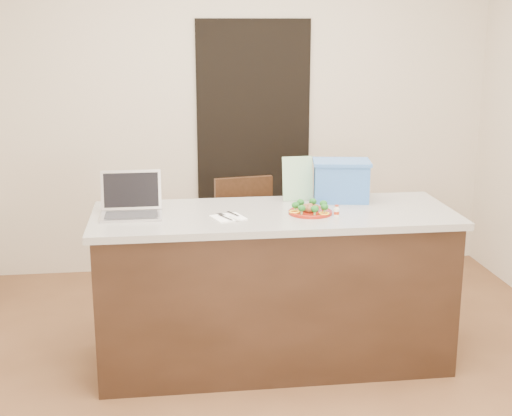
{
  "coord_description": "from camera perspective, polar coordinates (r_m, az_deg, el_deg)",
  "views": [
    {
      "loc": [
        -0.61,
        -3.62,
        1.96
      ],
      "look_at": [
        -0.11,
        0.2,
        0.96
      ],
      "focal_mm": 50.0,
      "sensor_mm": 36.0,
      "label": 1
    }
  ],
  "objects": [
    {
      "name": "broccoli",
      "position": [
        4.02,
        4.38,
        0.22
      ],
      "size": [
        0.21,
        0.21,
        0.04
      ],
      "color": "#134A18",
      "rests_on": "plate"
    },
    {
      "name": "laptop",
      "position": [
        4.05,
        -9.96,
        0.38
      ],
      "size": [
        0.34,
        0.26,
        0.24
      ],
      "rotation": [
        0.0,
        0.0,
        0.0
      ],
      "color": "#B7B7BC",
      "rests_on": "island"
    },
    {
      "name": "pepper_rings",
      "position": [
        4.02,
        4.37,
        -0.19
      ],
      "size": [
        0.22,
        0.22,
        0.01
      ],
      "color": "yellow",
      "rests_on": "plate"
    },
    {
      "name": "knife",
      "position": [
        3.91,
        -1.76,
        -0.72
      ],
      "size": [
        0.06,
        0.2,
        0.01
      ],
      "rotation": [
        0.0,
        0.0,
        0.45
      ],
      "color": "white",
      "rests_on": "napkin"
    },
    {
      "name": "island",
      "position": [
        4.19,
        1.42,
        -6.37
      ],
      "size": [
        2.06,
        0.76,
        0.92
      ],
      "color": "black",
      "rests_on": "ground"
    },
    {
      "name": "ground",
      "position": [
        4.16,
        1.92,
        -13.56
      ],
      "size": [
        4.0,
        4.0,
        0.0
      ],
      "primitive_type": "plane",
      "color": "brown",
      "rests_on": "ground"
    },
    {
      "name": "plate",
      "position": [
        4.03,
        4.37,
        -0.32
      ],
      "size": [
        0.25,
        0.25,
        0.02
      ],
      "rotation": [
        0.0,
        0.0,
        -0.32
      ],
      "color": "maroon",
      "rests_on": "island"
    },
    {
      "name": "fork",
      "position": [
        3.93,
        -2.53,
        -0.65
      ],
      "size": [
        0.07,
        0.17,
        0.0
      ],
      "rotation": [
        0.0,
        0.0,
        0.47
      ],
      "color": "#ABAAAF",
      "rests_on": "napkin"
    },
    {
      "name": "chair",
      "position": [
        4.94,
        -0.85,
        -2.32
      ],
      "size": [
        0.47,
        0.47,
        0.93
      ],
      "rotation": [
        0.0,
        0.0,
        0.16
      ],
      "color": "#381F10",
      "rests_on": "ground"
    },
    {
      "name": "yogurt_bottle",
      "position": [
        3.98,
        6.46,
        -0.3
      ],
      "size": [
        0.03,
        0.03,
        0.07
      ],
      "rotation": [
        0.0,
        0.0,
        -0.32
      ],
      "color": "white",
      "rests_on": "island"
    },
    {
      "name": "room_shell",
      "position": [
        3.69,
        2.13,
        9.26
      ],
      "size": [
        4.0,
        4.0,
        4.0
      ],
      "color": "white",
      "rests_on": "ground"
    },
    {
      "name": "leaflet",
      "position": [
        4.3,
        3.35,
        2.37
      ],
      "size": [
        0.19,
        0.05,
        0.27
      ],
      "primitive_type": "cube",
      "rotation": [
        -0.14,
        0.0,
        0.08
      ],
      "color": "silver",
      "rests_on": "island"
    },
    {
      "name": "blue_box",
      "position": [
        4.33,
        6.83,
        2.21
      ],
      "size": [
        0.38,
        0.3,
        0.24
      ],
      "rotation": [
        0.0,
        0.0,
        -0.17
      ],
      "color": "#3266B6",
      "rests_on": "island"
    },
    {
      "name": "napkin",
      "position": [
        3.93,
        -2.22,
        -0.77
      ],
      "size": [
        0.21,
        0.21,
        0.01
      ],
      "primitive_type": "cube",
      "rotation": [
        0.0,
        0.0,
        0.33
      ],
      "color": "white",
      "rests_on": "island"
    },
    {
      "name": "meatballs",
      "position": [
        4.02,
        4.35,
        0.0
      ],
      "size": [
        0.1,
        0.1,
        0.04
      ],
      "color": "brown",
      "rests_on": "plate"
    },
    {
      "name": "doorway",
      "position": [
        5.73,
        -0.2,
        4.88
      ],
      "size": [
        0.9,
        0.02,
        2.0
      ],
      "primitive_type": "cube",
      "color": "black",
      "rests_on": "ground"
    }
  ]
}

